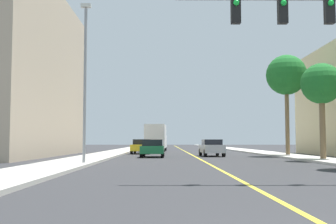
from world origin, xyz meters
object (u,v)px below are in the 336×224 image
Objects in this scene: car_silver at (212,148)px; delivery_truck at (156,138)px; car_yellow at (142,146)px; palm_mid at (321,85)px; street_lamp at (85,74)px; car_green at (153,148)px; palm_far at (286,76)px.

car_silver is 0.49× the size of delivery_truck.
car_silver is at bearing 134.07° from car_yellow.
palm_mid reaches higher than car_yellow.
street_lamp is at bearing 85.90° from car_yellow.
car_green is 1.02× the size of car_silver.
car_yellow is 9.41m from delivery_truck.
street_lamp reaches higher than palm_mid.
car_silver is at bearing 179.19° from palm_far.
street_lamp is at bearing -125.47° from car_silver.
car_silver is (-6.56, 0.09, -6.25)m from palm_far.
car_green is 0.97× the size of car_yellow.
street_lamp reaches higher than car_silver.
palm_mid is 0.74× the size of palm_far.
delivery_truck is at bearing 104.91° from car_silver.
car_silver reaches higher than car_green.
delivery_truck is (-0.12, 18.13, 1.00)m from car_green.
car_green is 5.35m from car_silver.
car_yellow is (-12.98, 7.13, -6.24)m from palm_far.
car_yellow reaches higher than car_silver.
palm_far is 16.07m from car_yellow.
car_yellow is at bearing 130.38° from palm_mid.
palm_far reaches higher than palm_mid.
car_silver is (8.46, 13.10, -4.26)m from street_lamp.
car_silver is (-6.54, 8.20, -4.35)m from palm_mid.
car_silver is at bearing 128.57° from palm_mid.
palm_far reaches higher than car_silver.
palm_far is (15.02, 13.00, 2.00)m from street_lamp.
car_yellow is at bearing 129.78° from car_silver.
street_lamp is 12.54m from car_green.
palm_far is 1.00× the size of delivery_truck.
palm_mid is 0.74× the size of delivery_truck.
palm_far reaches higher than car_yellow.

